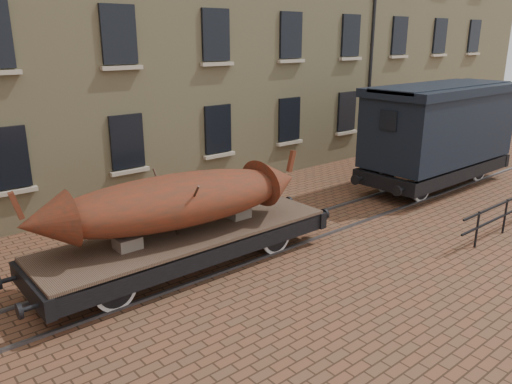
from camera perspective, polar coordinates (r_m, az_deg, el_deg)
ground at (r=14.24m, az=4.28°, el=-4.72°), size 90.00×90.00×0.00m
rail_track at (r=14.23m, az=4.28°, el=-4.61°), size 30.00×1.52×0.06m
flatcar_wagon at (r=11.95m, az=-7.81°, el=-5.35°), size 8.03×2.18×1.21m
iron_boat at (r=11.47m, az=-9.16°, el=-0.95°), size 6.74×2.53×1.61m
goods_van at (r=19.25m, az=20.29°, el=7.31°), size 7.23×2.64×3.74m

